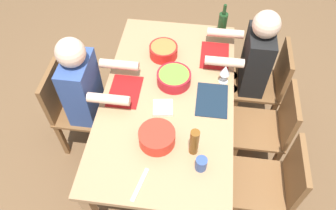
{
  "coord_description": "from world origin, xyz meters",
  "views": [
    {
      "loc": [
        1.55,
        0.2,
        2.62
      ],
      "look_at": [
        0.0,
        0.0,
        0.63
      ],
      "focal_mm": 35.04,
      "sensor_mm": 36.0,
      "label": 1
    }
  ],
  "objects_px": {
    "diner_far_left": "(250,63)",
    "beer_bottle": "(194,142)",
    "serving_bowl_salad": "(174,78)",
    "diner_near_center": "(88,91)",
    "wine_bottle": "(222,23)",
    "dining_table": "(168,103)",
    "napkin_stack": "(163,108)",
    "chair_far_center": "(270,127)",
    "serving_bowl_fruit": "(163,50)",
    "cup_far_right": "(201,164)",
    "chair_far_left": "(266,82)",
    "chair_near_center": "(71,106)",
    "serving_bowl_pasta": "(157,137)",
    "wine_glass": "(225,71)",
    "chair_far_right": "(274,183)"
  },
  "relations": [
    {
      "from": "chair_near_center",
      "to": "chair_far_center",
      "type": "distance_m",
      "value": 1.62
    },
    {
      "from": "dining_table",
      "to": "chair_far_left",
      "type": "distance_m",
      "value": 0.95
    },
    {
      "from": "serving_bowl_pasta",
      "to": "wine_glass",
      "type": "bearing_deg",
      "value": 144.84
    },
    {
      "from": "chair_far_center",
      "to": "napkin_stack",
      "type": "relative_size",
      "value": 6.07
    },
    {
      "from": "chair_near_center",
      "to": "wine_glass",
      "type": "bearing_deg",
      "value": 99.36
    },
    {
      "from": "diner_far_left",
      "to": "napkin_stack",
      "type": "bearing_deg",
      "value": -47.02
    },
    {
      "from": "diner_near_center",
      "to": "napkin_stack",
      "type": "height_order",
      "value": "diner_near_center"
    },
    {
      "from": "diner_far_left",
      "to": "wine_bottle",
      "type": "xyz_separation_m",
      "value": [
        -0.3,
        -0.26,
        0.15
      ]
    },
    {
      "from": "chair_near_center",
      "to": "beer_bottle",
      "type": "xyz_separation_m",
      "value": [
        0.45,
        1.03,
        0.37
      ]
    },
    {
      "from": "dining_table",
      "to": "diner_near_center",
      "type": "height_order",
      "value": "diner_near_center"
    },
    {
      "from": "diner_far_left",
      "to": "beer_bottle",
      "type": "height_order",
      "value": "diner_far_left"
    },
    {
      "from": "chair_near_center",
      "to": "diner_near_center",
      "type": "bearing_deg",
      "value": 90.0
    },
    {
      "from": "dining_table",
      "to": "wine_glass",
      "type": "distance_m",
      "value": 0.49
    },
    {
      "from": "chair_near_center",
      "to": "serving_bowl_salad",
      "type": "relative_size",
      "value": 3.27
    },
    {
      "from": "dining_table",
      "to": "napkin_stack",
      "type": "height_order",
      "value": "napkin_stack"
    },
    {
      "from": "chair_far_right",
      "to": "serving_bowl_salad",
      "type": "xyz_separation_m",
      "value": [
        -0.62,
        -0.78,
        0.31
      ]
    },
    {
      "from": "chair_far_left",
      "to": "wine_glass",
      "type": "bearing_deg",
      "value": -55.68
    },
    {
      "from": "chair_near_center",
      "to": "wine_glass",
      "type": "distance_m",
      "value": 1.28
    },
    {
      "from": "chair_far_right",
      "to": "serving_bowl_fruit",
      "type": "relative_size",
      "value": 3.69
    },
    {
      "from": "chair_near_center",
      "to": "cup_far_right",
      "type": "xyz_separation_m",
      "value": [
        0.56,
        1.09,
        0.31
      ]
    },
    {
      "from": "diner_near_center",
      "to": "wine_bottle",
      "type": "relative_size",
      "value": 4.14
    },
    {
      "from": "diner_near_center",
      "to": "chair_far_left",
      "type": "xyz_separation_m",
      "value": [
        -0.48,
        1.43,
        -0.21
      ]
    },
    {
      "from": "chair_far_center",
      "to": "cup_far_right",
      "type": "bearing_deg",
      "value": -43.3
    },
    {
      "from": "chair_far_right",
      "to": "wine_bottle",
      "type": "bearing_deg",
      "value": -160.59
    },
    {
      "from": "serving_bowl_salad",
      "to": "wine_bottle",
      "type": "relative_size",
      "value": 0.9
    },
    {
      "from": "dining_table",
      "to": "wine_glass",
      "type": "bearing_deg",
      "value": 116.31
    },
    {
      "from": "diner_near_center",
      "to": "serving_bowl_fruit",
      "type": "relative_size",
      "value": 5.21
    },
    {
      "from": "dining_table",
      "to": "chair_far_center",
      "type": "bearing_deg",
      "value": 90.0
    },
    {
      "from": "chair_near_center",
      "to": "diner_far_left",
      "type": "height_order",
      "value": "diner_far_left"
    },
    {
      "from": "serving_bowl_salad",
      "to": "dining_table",
      "type": "bearing_deg",
      "value": -10.74
    },
    {
      "from": "chair_far_center",
      "to": "serving_bowl_salad",
      "type": "bearing_deg",
      "value": -100.23
    },
    {
      "from": "serving_bowl_fruit",
      "to": "wine_glass",
      "type": "relative_size",
      "value": 1.39
    },
    {
      "from": "serving_bowl_fruit",
      "to": "serving_bowl_salad",
      "type": "distance_m",
      "value": 0.31
    },
    {
      "from": "dining_table",
      "to": "cup_far_right",
      "type": "bearing_deg",
      "value": 26.71
    },
    {
      "from": "diner_far_left",
      "to": "napkin_stack",
      "type": "distance_m",
      "value": 0.88
    },
    {
      "from": "diner_near_center",
      "to": "beer_bottle",
      "type": "distance_m",
      "value": 0.97
    },
    {
      "from": "chair_far_center",
      "to": "serving_bowl_salad",
      "type": "height_order",
      "value": "chair_far_center"
    },
    {
      "from": "diner_far_left",
      "to": "chair_far_center",
      "type": "bearing_deg",
      "value": 21.1
    },
    {
      "from": "chair_near_center",
      "to": "cup_far_right",
      "type": "relative_size",
      "value": 8.61
    },
    {
      "from": "serving_bowl_salad",
      "to": "beer_bottle",
      "type": "height_order",
      "value": "beer_bottle"
    },
    {
      "from": "cup_far_right",
      "to": "napkin_stack",
      "type": "bearing_deg",
      "value": -145.19
    },
    {
      "from": "wine_glass",
      "to": "napkin_stack",
      "type": "relative_size",
      "value": 1.19
    },
    {
      "from": "diner_near_center",
      "to": "cup_far_right",
      "type": "bearing_deg",
      "value": 58.32
    },
    {
      "from": "chair_near_center",
      "to": "chair_far_center",
      "type": "height_order",
      "value": "same"
    },
    {
      "from": "diner_near_center",
      "to": "diner_far_left",
      "type": "xyz_separation_m",
      "value": [
        -0.48,
        1.25,
        0.0
      ]
    },
    {
      "from": "chair_near_center",
      "to": "serving_bowl_pasta",
      "type": "relative_size",
      "value": 3.48
    },
    {
      "from": "diner_far_left",
      "to": "cup_far_right",
      "type": "xyz_separation_m",
      "value": [
        1.03,
        -0.34,
        0.09
      ]
    },
    {
      "from": "diner_far_left",
      "to": "serving_bowl_fruit",
      "type": "relative_size",
      "value": 5.21
    },
    {
      "from": "serving_bowl_salad",
      "to": "napkin_stack",
      "type": "relative_size",
      "value": 1.86
    },
    {
      "from": "chair_far_left",
      "to": "cup_far_right",
      "type": "xyz_separation_m",
      "value": [
        1.03,
        -0.53,
        0.31
      ]
    }
  ]
}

